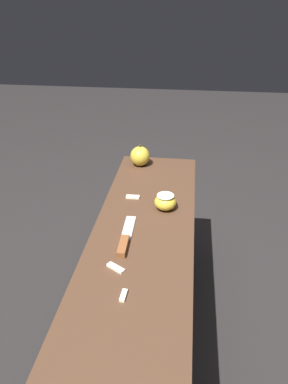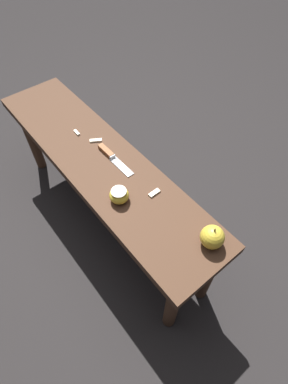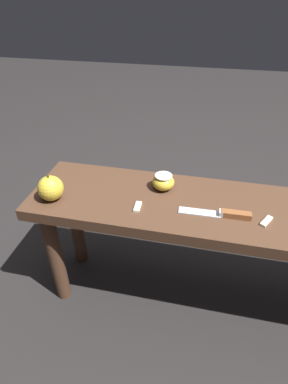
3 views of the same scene
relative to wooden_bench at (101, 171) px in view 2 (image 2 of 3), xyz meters
The scene contains 8 objects.
ground_plane 0.41m from the wooden_bench, ahead, with size 8.00×8.00×0.00m, color black.
wooden_bench is the anchor object (origin of this frame).
knife 0.10m from the wooden_bench, 64.95° to the left, with size 0.22×0.03×0.02m.
apple_whole 0.60m from the wooden_bench, ahead, with size 0.08×0.08×0.09m.
apple_cut 0.26m from the wooden_bench, 14.30° to the right, with size 0.08×0.08×0.05m.
apple_slice_near_knife 0.31m from the wooden_bench, 12.23° to the left, with size 0.02×0.05×0.01m.
apple_slice_center 0.22m from the wooden_bench, behind, with size 0.04×0.02×0.01m.
apple_slice_near_bowl 0.14m from the wooden_bench, 153.11° to the left, with size 0.04×0.06×0.01m.
Camera 2 is at (0.82, -0.41, 1.43)m, focal length 28.00 mm.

